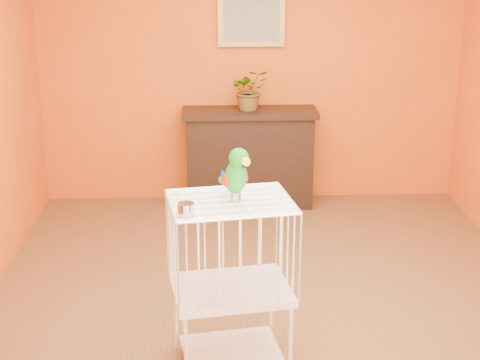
{
  "coord_description": "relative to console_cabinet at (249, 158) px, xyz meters",
  "views": [
    {
      "loc": [
        -0.37,
        -4.67,
        2.5
      ],
      "look_at": [
        -0.22,
        -0.77,
        1.19
      ],
      "focal_mm": 55.0,
      "sensor_mm": 36.0,
      "label": 1
    }
  ],
  "objects": [
    {
      "name": "ground",
      "position": [
        0.02,
        -2.03,
        -0.47
      ],
      "size": [
        4.5,
        4.5,
        0.0
      ],
      "primitive_type": "plane",
      "color": "brown",
      "rests_on": "ground"
    },
    {
      "name": "room_shell",
      "position": [
        0.02,
        -2.03,
        1.11
      ],
      "size": [
        4.5,
        4.5,
        4.5
      ],
      "color": "#EB5A16",
      "rests_on": "ground"
    },
    {
      "name": "console_cabinet",
      "position": [
        0.0,
        0.0,
        0.0
      ],
      "size": [
        1.26,
        0.45,
        0.94
      ],
      "color": "black",
      "rests_on": "ground"
    },
    {
      "name": "potted_plant",
      "position": [
        0.0,
        -0.04,
        0.62
      ],
      "size": [
        0.41,
        0.44,
        0.3
      ],
      "primitive_type": "imported",
      "rotation": [
        0.0,
        0.0,
        0.17
      ],
      "color": "#26722D",
      "rests_on": "console_cabinet"
    },
    {
      "name": "framed_picture",
      "position": [
        0.02,
        0.19,
        1.28
      ],
      "size": [
        0.62,
        0.04,
        0.5
      ],
      "color": "#A78F3B",
      "rests_on": "room_shell"
    },
    {
      "name": "birdcage",
      "position": [
        -0.25,
        -2.78,
        0.08
      ],
      "size": [
        0.76,
        0.63,
        1.06
      ],
      "rotation": [
        0.0,
        0.0,
        0.16
      ],
      "color": "white",
      "rests_on": "ground"
    },
    {
      "name": "feed_cup",
      "position": [
        -0.5,
        -3.0,
        0.62
      ],
      "size": [
        0.09,
        0.09,
        0.07
      ],
      "primitive_type": "cylinder",
      "color": "silver",
      "rests_on": "birdcage"
    },
    {
      "name": "parrot",
      "position": [
        -0.22,
        -2.78,
        0.75
      ],
      "size": [
        0.2,
        0.28,
        0.32
      ],
      "rotation": [
        0.0,
        0.0,
        0.49
      ],
      "color": "#59544C",
      "rests_on": "birdcage"
    }
  ]
}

